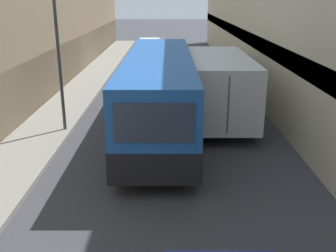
% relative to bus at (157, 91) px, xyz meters
% --- Properties ---
extents(ground_plane, '(150.00, 150.00, 0.00)m').
position_rel_bus_xyz_m(ground_plane, '(0.38, 0.52, -1.57)').
color(ground_plane, '#38383D').
extents(sidewalk_left, '(2.15, 60.00, 0.16)m').
position_rel_bus_xyz_m(sidewalk_left, '(-4.46, 0.52, -1.49)').
color(sidewalk_left, gray).
rests_on(sidewalk_left, ground_plane).
extents(bus, '(2.45, 11.39, 2.95)m').
position_rel_bus_xyz_m(bus, '(0.00, 0.00, 0.00)').
color(bus, '#1E519E').
rests_on(bus, ground_plane).
extents(box_truck, '(2.50, 8.94, 2.74)m').
position_rel_bus_xyz_m(box_truck, '(2.36, 2.22, -0.06)').
color(box_truck, silver).
rests_on(box_truck, ground_plane).
extents(panel_van, '(1.80, 4.59, 2.05)m').
position_rel_bus_xyz_m(panel_van, '(-0.83, 13.02, -0.43)').
color(panel_van, silver).
rests_on(panel_van, ground_plane).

